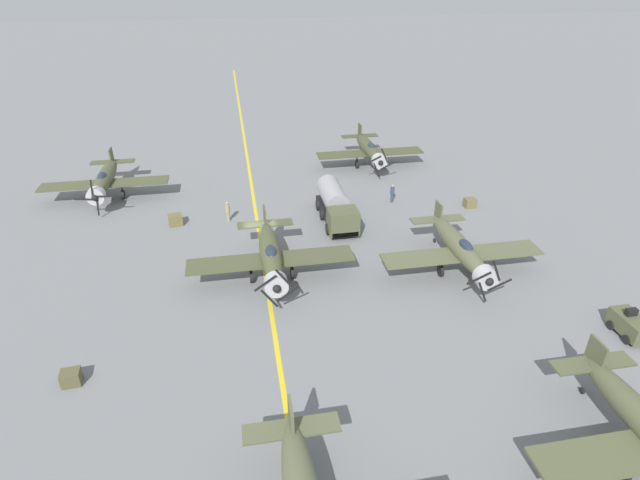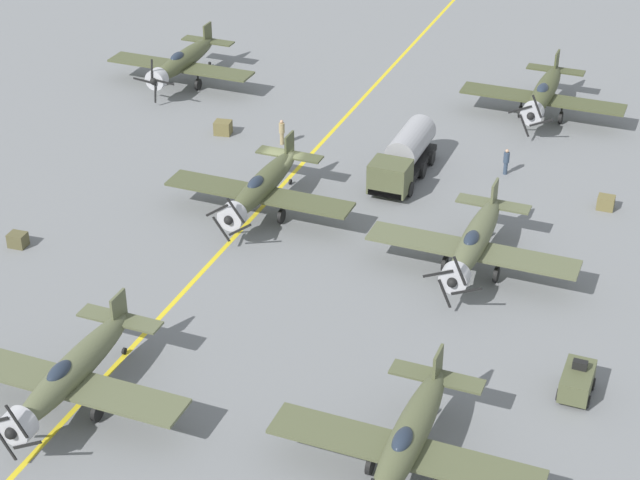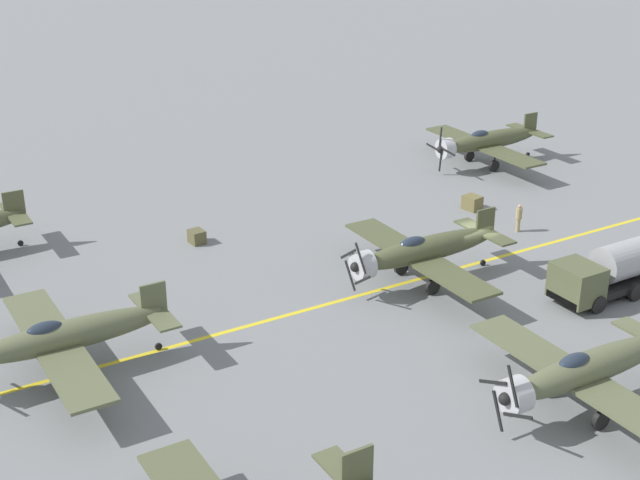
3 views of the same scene
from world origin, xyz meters
name	(u,v)px [view 2 (image 2 of 3)]	position (x,y,z in m)	size (l,w,h in m)	color
ground_plane	(280,188)	(0.00, 0.00, 0.00)	(400.00, 400.00, 0.00)	slate
taxiway_stripe	(280,188)	(0.00, 0.00, 0.00)	(0.30, 160.00, 0.01)	yellow
airplane_mid_center	(261,187)	(-0.44, 3.80, 2.01)	(12.00, 9.98, 3.65)	#4C5133
airplane_mid_left	(474,242)	(-14.33, 5.48, 2.01)	(12.00, 9.98, 3.67)	#5B6041
airplane_near_left	(544,93)	(-13.61, -17.45, 2.01)	(12.00, 9.98, 3.66)	#474C2D
airplane_far_left	(407,441)	(-15.91, 22.78, 2.01)	(12.00, 9.98, 3.80)	#54593B
airplane_near_right	(182,61)	(14.16, -13.32, 2.01)	(12.00, 9.98, 3.80)	#4B5032
airplane_far_center	(70,374)	(0.07, 24.11, 2.01)	(12.00, 9.98, 3.65)	#5B6041
fuel_tanker	(404,157)	(-7.03, -4.51, 1.51)	(2.68, 8.00, 2.98)	black
tow_tractor	(577,381)	(-21.79, 14.32, 0.79)	(1.57, 2.60, 1.79)	#515638
ground_crew_walking	(506,161)	(-13.24, -7.47, 1.00)	(0.40, 0.40, 1.83)	#334256
ground_crew_inspecting	(282,131)	(2.52, -6.20, 1.02)	(0.41, 0.41, 1.87)	tan
supply_crate_by_tanker	(606,203)	(-20.23, -5.04, 0.44)	(1.04, 0.87, 0.87)	brown
supply_crate_mid_lane	(223,128)	(7.17, -6.23, 0.49)	(1.18, 0.98, 0.98)	brown
supply_crate_outboard	(18,240)	(11.46, 12.54, 0.43)	(1.03, 0.86, 0.86)	brown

